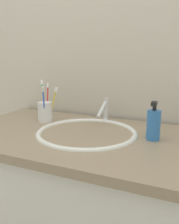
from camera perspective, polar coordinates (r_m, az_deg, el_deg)
tiled_wall_back at (r=1.40m, az=6.02°, el=11.85°), size 2.41×0.04×2.40m
vanity_counter at (r=1.32m, az=-0.38°, el=-23.53°), size 1.21×0.65×0.88m
sink_basin at (r=1.15m, az=-0.63°, el=-6.53°), size 0.45×0.45×0.11m
faucet at (r=1.31m, az=3.35°, el=0.50°), size 0.02×0.15×0.12m
toothbrush_cup at (r=1.34m, az=-9.90°, el=0.05°), size 0.07×0.07×0.10m
toothbrush_green at (r=1.36m, az=-10.27°, el=3.25°), size 0.05×0.04×0.20m
toothbrush_blue at (r=1.29m, az=-10.18°, el=2.19°), size 0.03×0.05×0.18m
toothbrush_yellow at (r=1.33m, az=-8.09°, el=2.36°), size 0.04×0.04×0.17m
toothbrush_red at (r=1.36m, az=-9.36°, el=2.92°), size 0.02×0.05×0.19m
soap_dispenser at (r=1.07m, az=14.13°, el=-2.68°), size 0.06×0.06×0.16m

